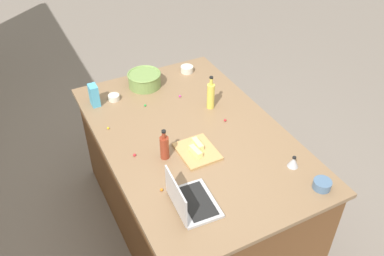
# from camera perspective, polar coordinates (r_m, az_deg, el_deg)

# --- Properties ---
(ground_plane) EXTENTS (12.00, 12.00, 0.00)m
(ground_plane) POSITION_cam_1_polar(r_m,az_deg,el_deg) (3.45, -0.00, -12.49)
(ground_plane) COLOR slate
(island_counter) EXTENTS (1.88, 1.21, 0.90)m
(island_counter) POSITION_cam_1_polar(r_m,az_deg,el_deg) (3.11, -0.00, -7.22)
(island_counter) COLOR brown
(island_counter) RESTS_ON ground
(laptop) EXTENTS (0.32, 0.25, 0.22)m
(laptop) POSITION_cam_1_polar(r_m,az_deg,el_deg) (2.31, -0.43, -10.10)
(laptop) COLOR #B7B7BC
(laptop) RESTS_ON island_counter
(mixing_bowl_large) EXTENTS (0.27, 0.27, 0.12)m
(mixing_bowl_large) POSITION_cam_1_polar(r_m,az_deg,el_deg) (3.30, -6.67, 6.79)
(mixing_bowl_large) COLOR #72934C
(mixing_bowl_large) RESTS_ON island_counter
(bottle_oil) EXTENTS (0.06, 0.06, 0.27)m
(bottle_oil) POSITION_cam_1_polar(r_m,az_deg,el_deg) (3.01, 2.64, 4.59)
(bottle_oil) COLOR #DBC64C
(bottle_oil) RESTS_ON island_counter
(bottle_soy) EXTENTS (0.06, 0.06, 0.22)m
(bottle_soy) POSITION_cam_1_polar(r_m,az_deg,el_deg) (2.58, -3.87, -2.65)
(bottle_soy) COLOR maroon
(bottle_soy) RESTS_ON island_counter
(cutting_board) EXTENTS (0.28, 0.24, 0.02)m
(cutting_board) POSITION_cam_1_polar(r_m,az_deg,el_deg) (2.66, 0.74, -3.30)
(cutting_board) COLOR tan
(cutting_board) RESTS_ON island_counter
(butter_stick_left) EXTENTS (0.11, 0.04, 0.04)m
(butter_stick_left) POSITION_cam_1_polar(r_m,az_deg,el_deg) (2.67, 0.79, -2.24)
(butter_stick_left) COLOR #F4E58C
(butter_stick_left) RESTS_ON cutting_board
(butter_stick_right) EXTENTS (0.11, 0.05, 0.04)m
(butter_stick_right) POSITION_cam_1_polar(r_m,az_deg,el_deg) (2.62, 0.51, -3.27)
(butter_stick_right) COLOR #F4E58C
(butter_stick_right) RESTS_ON cutting_board
(ramekin_small) EXTENTS (0.11, 0.11, 0.05)m
(ramekin_small) POSITION_cam_1_polar(r_m,az_deg,el_deg) (3.49, -0.72, 8.23)
(ramekin_small) COLOR beige
(ramekin_small) RESTS_ON island_counter
(ramekin_medium) EXTENTS (0.09, 0.09, 0.04)m
(ramekin_medium) POSITION_cam_1_polar(r_m,az_deg,el_deg) (3.19, -10.88, 4.22)
(ramekin_medium) COLOR beige
(ramekin_medium) RESTS_ON island_counter
(ramekin_wide) EXTENTS (0.11, 0.11, 0.05)m
(ramekin_wide) POSITION_cam_1_polar(r_m,az_deg,el_deg) (2.54, 17.75, -7.54)
(ramekin_wide) COLOR slate
(ramekin_wide) RESTS_ON island_counter
(kitchen_timer) EXTENTS (0.07, 0.07, 0.08)m
(kitchen_timer) POSITION_cam_1_polar(r_m,az_deg,el_deg) (2.62, 14.02, -4.63)
(kitchen_timer) COLOR #B2B2B7
(kitchen_timer) RESTS_ON island_counter
(candy_bag) EXTENTS (0.09, 0.06, 0.17)m
(candy_bag) POSITION_cam_1_polar(r_m,az_deg,el_deg) (3.13, -13.55, 4.47)
(candy_bag) COLOR #4CA5CC
(candy_bag) RESTS_ON island_counter
(candy_0) EXTENTS (0.02, 0.02, 0.02)m
(candy_0) POSITION_cam_1_polar(r_m,az_deg,el_deg) (2.93, 4.66, 1.10)
(candy_0) COLOR red
(candy_0) RESTS_ON island_counter
(candy_1) EXTENTS (0.02, 0.02, 0.02)m
(candy_1) POSITION_cam_1_polar(r_m,az_deg,el_deg) (2.91, -11.66, -0.02)
(candy_1) COLOR yellow
(candy_1) RESTS_ON island_counter
(candy_2) EXTENTS (0.02, 0.02, 0.02)m
(candy_2) POSITION_cam_1_polar(r_m,az_deg,el_deg) (2.42, -4.28, -8.62)
(candy_2) COLOR orange
(candy_2) RESTS_ON island_counter
(candy_3) EXTENTS (0.02, 0.02, 0.02)m
(candy_3) POSITION_cam_1_polar(r_m,az_deg,el_deg) (3.09, -6.58, 3.17)
(candy_3) COLOR green
(candy_3) RESTS_ON island_counter
(candy_4) EXTENTS (0.02, 0.02, 0.02)m
(candy_4) POSITION_cam_1_polar(r_m,az_deg,el_deg) (3.17, -1.71, 4.48)
(candy_4) COLOR #CC3399
(candy_4) RESTS_ON island_counter
(candy_5) EXTENTS (0.02, 0.02, 0.02)m
(candy_5) POSITION_cam_1_polar(r_m,az_deg,el_deg) (2.66, -8.05, -3.77)
(candy_5) COLOR red
(candy_5) RESTS_ON island_counter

